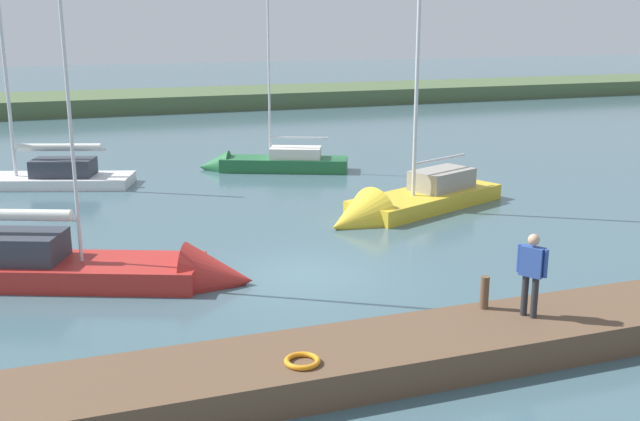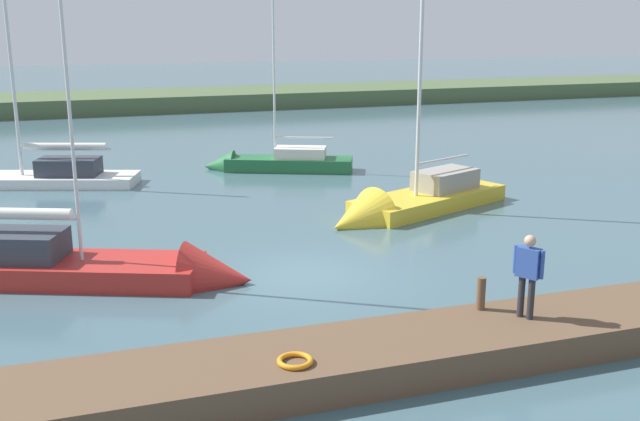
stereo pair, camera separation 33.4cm
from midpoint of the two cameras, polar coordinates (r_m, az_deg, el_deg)
The scene contains 10 objects.
ground_plane at distance 20.06m, azimuth -1.67°, elevation -4.97°, with size 200.00×200.00×0.00m, color #42606B.
far_shoreline at distance 59.04m, azimuth -13.92°, elevation 7.57°, with size 180.00×8.00×2.40m, color #4C603D.
dock_pier at distance 14.87m, azimuth 5.42°, elevation -10.84°, with size 23.55×2.21×0.67m, color brown.
mooring_post_near at distance 16.27m, azimuth 11.91°, elevation -6.16°, with size 0.19×0.19×0.71m, color brown.
life_ring_buoy at distance 13.62m, azimuth -2.08°, elevation -11.45°, with size 0.66×0.66×0.10m, color orange.
sailboat_mid_channel at distance 26.44m, azimuth 5.97°, elevation 0.23°, with size 8.04×4.98×9.13m.
sailboat_far_right at distance 33.82m, azimuth -4.31°, elevation 3.45°, with size 6.79×4.05×8.37m.
sailboat_behind_pier at distance 20.28m, azimuth -16.93°, elevation -4.66°, with size 8.92×5.13×10.07m.
sailboat_outer_mooring at distance 33.30m, azimuth -23.41°, elevation 2.06°, with size 9.23×4.85×10.34m.
person_on_dock at distance 15.84m, azimuth 15.32°, elevation -4.33°, with size 0.43×0.59×1.78m.
Camera 1 is at (5.93, 17.96, 6.68)m, focal length 41.79 mm.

